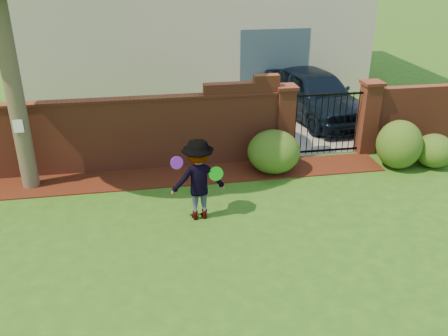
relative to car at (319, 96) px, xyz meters
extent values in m
cube|color=#2B5715|center=(-4.26, -6.60, -0.77)|extent=(80.00, 80.00, 0.01)
cube|color=#3A140A|center=(-5.21, -3.26, -0.75)|extent=(11.10, 1.08, 0.03)
cube|color=brown|center=(-6.41, -2.60, 0.09)|extent=(8.70, 0.25, 1.70)
cube|color=brown|center=(-2.96, -2.60, 1.09)|extent=(1.80, 0.25, 0.30)
cube|color=brown|center=(-2.36, -2.60, 1.32)|extent=(0.60, 0.25, 0.16)
cube|color=brown|center=(-6.41, -2.60, 0.97)|extent=(8.70, 0.31, 0.06)
cube|color=brown|center=(2.34, -2.60, 0.09)|extent=(4.00, 0.25, 1.70)
cube|color=brown|center=(-1.86, -2.60, 0.14)|extent=(0.42, 0.42, 1.80)
cube|color=brown|center=(-1.86, -2.60, 1.08)|extent=(0.50, 0.50, 0.08)
cube|color=brown|center=(0.34, -2.60, 0.14)|extent=(0.42, 0.42, 1.80)
cube|color=brown|center=(0.34, -2.60, 1.08)|extent=(0.50, 0.50, 0.08)
cylinder|color=black|center=(-1.57, -2.60, 0.09)|extent=(0.02, 0.02, 1.60)
cylinder|color=black|center=(-1.41, -2.60, 0.09)|extent=(0.02, 0.02, 1.60)
cylinder|color=black|center=(-1.25, -2.60, 0.09)|extent=(0.02, 0.02, 1.60)
cylinder|color=black|center=(-1.08, -2.60, 0.09)|extent=(0.02, 0.02, 1.60)
cylinder|color=black|center=(-0.92, -2.60, 0.09)|extent=(0.02, 0.02, 1.60)
cylinder|color=black|center=(-0.76, -2.60, 0.09)|extent=(0.02, 0.02, 1.60)
cylinder|color=black|center=(-0.60, -2.60, 0.09)|extent=(0.02, 0.02, 1.60)
cylinder|color=black|center=(-0.44, -2.60, 0.09)|extent=(0.02, 0.02, 1.60)
cylinder|color=black|center=(-0.28, -2.60, 0.09)|extent=(0.02, 0.02, 1.60)
cylinder|color=black|center=(-0.11, -2.60, 0.09)|extent=(0.02, 0.02, 1.60)
cylinder|color=black|center=(0.05, -2.60, 0.09)|extent=(0.02, 0.02, 1.60)
cube|color=black|center=(-0.76, -2.60, -0.64)|extent=(1.78, 0.03, 0.05)
cube|color=black|center=(-0.76, -2.60, 0.84)|extent=(1.78, 0.03, 0.05)
cube|color=gray|center=(-0.76, 1.40, -0.76)|extent=(3.20, 8.00, 0.01)
cube|color=beige|center=(-3.26, 5.40, 2.24)|extent=(12.00, 6.00, 6.00)
cube|color=#384C5B|center=(-0.76, 2.45, 0.44)|extent=(2.40, 0.12, 2.40)
imported|color=black|center=(0.00, 0.00, 0.00)|extent=(2.65, 4.76, 1.53)
cylinder|color=#4B3F2D|center=(-7.86, -3.20, 2.74)|extent=(0.36, 0.36, 7.00)
cube|color=white|center=(-7.86, -3.39, 0.74)|extent=(0.20, 0.01, 0.28)
ellipsoid|color=#264E17|center=(-2.32, -3.35, -0.26)|extent=(1.24, 1.24, 1.02)
ellipsoid|color=#264E17|center=(0.70, -3.62, -0.17)|extent=(1.08, 1.08, 1.18)
ellipsoid|color=#264E17|center=(1.59, -3.72, -0.36)|extent=(0.92, 0.92, 0.81)
imported|color=gray|center=(-4.32, -5.19, 0.06)|extent=(1.10, 0.68, 1.65)
cylinder|color=purple|center=(-4.74, -5.40, 0.56)|extent=(0.25, 0.14, 0.24)
cylinder|color=#1BCD1D|center=(-4.00, -5.28, 0.22)|extent=(0.29, 0.09, 0.28)
camera|label=1|loc=(-5.26, -13.44, 4.17)|focal=38.70mm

